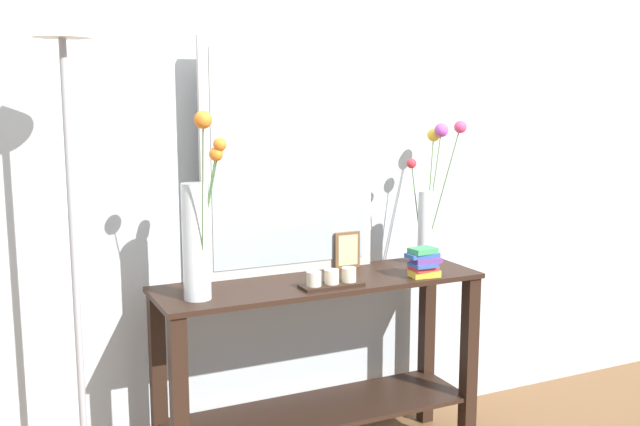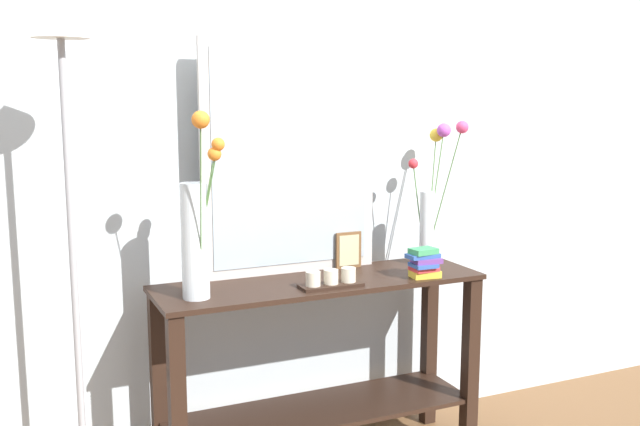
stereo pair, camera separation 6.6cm
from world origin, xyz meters
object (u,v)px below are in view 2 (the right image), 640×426
object	(u,v)px
vase_right	(432,195)
console_table	(320,352)
mirror_leaning	(290,158)
tall_vase_left	(196,231)
candle_tray	(331,280)
floor_lamp	(69,189)
book_stack	(424,263)
picture_frame_small	(349,250)

from	to	relation	value
vase_right	console_table	bearing A→B (deg)	-173.64
mirror_leaning	tall_vase_left	distance (m)	0.55
console_table	candle_tray	xyz separation A→B (m)	(-0.01, -0.11, 0.32)
candle_tray	floor_lamp	bearing A→B (deg)	178.43
floor_lamp	console_table	bearing A→B (deg)	5.42
console_table	tall_vase_left	bearing A→B (deg)	-172.58
mirror_leaning	floor_lamp	distance (m)	0.91
console_table	floor_lamp	distance (m)	1.17
tall_vase_left	floor_lamp	world-z (taller)	floor_lamp
mirror_leaning	console_table	bearing A→B (deg)	-71.07
vase_right	candle_tray	size ratio (longest dim) A/B	2.52
vase_right	mirror_leaning	bearing A→B (deg)	170.33
mirror_leaning	floor_lamp	bearing A→B (deg)	-163.83
mirror_leaning	candle_tray	bearing A→B (deg)	-79.57
mirror_leaning	floor_lamp	world-z (taller)	floor_lamp
book_stack	floor_lamp	size ratio (longest dim) A/B	0.08
candle_tray	book_stack	size ratio (longest dim) A/B	1.76
console_table	picture_frame_small	size ratio (longest dim) A/B	8.56
vase_right	picture_frame_small	xyz separation A→B (m)	(-0.36, 0.08, -0.22)
tall_vase_left	book_stack	xyz separation A→B (m)	(0.90, -0.07, -0.19)
picture_frame_small	console_table	bearing A→B (deg)	-144.59
tall_vase_left	book_stack	bearing A→B (deg)	-4.41
mirror_leaning	candle_tray	world-z (taller)	mirror_leaning
picture_frame_small	mirror_leaning	bearing A→B (deg)	173.66
picture_frame_small	book_stack	size ratio (longest dim) A/B	1.10
tall_vase_left	floor_lamp	size ratio (longest dim) A/B	0.38
book_stack	console_table	bearing A→B (deg)	161.00
vase_right	floor_lamp	distance (m)	1.49
candle_tray	book_stack	world-z (taller)	book_stack
vase_right	picture_frame_small	size ratio (longest dim) A/B	4.03
tall_vase_left	floor_lamp	bearing A→B (deg)	-177.02
picture_frame_small	book_stack	distance (m)	0.34
book_stack	tall_vase_left	bearing A→B (deg)	175.59
mirror_leaning	book_stack	bearing A→B (deg)	-33.69
picture_frame_small	book_stack	world-z (taller)	picture_frame_small
console_table	floor_lamp	bearing A→B (deg)	-174.58
tall_vase_left	vase_right	size ratio (longest dim) A/B	1.09
console_table	book_stack	world-z (taller)	book_stack
book_stack	picture_frame_small	bearing A→B (deg)	126.43
candle_tray	picture_frame_small	world-z (taller)	picture_frame_small
console_table	candle_tray	size ratio (longest dim) A/B	5.36
book_stack	vase_right	bearing A→B (deg)	51.60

